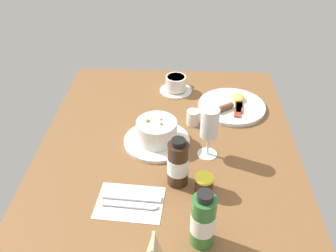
{
  "coord_description": "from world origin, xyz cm",
  "views": [
    {
      "loc": [
        91.88,
        4.44,
        77.44
      ],
      "look_at": [
        -1.94,
        0.03,
        8.5
      ],
      "focal_mm": 39.8,
      "sensor_mm": 36.0,
      "label": 1
    }
  ],
  "objects_px": {
    "cutlery_setting": "(131,202)",
    "coffee_cup": "(176,84)",
    "sauce_bottle_green": "(203,221)",
    "porridge_bowl": "(157,133)",
    "breakfast_plate": "(232,106)",
    "wine_glass": "(210,125)",
    "sauce_bottle_brown": "(178,163)",
    "jam_jar": "(204,184)",
    "creamer_jug": "(193,117)"
  },
  "relations": [
    {
      "from": "breakfast_plate",
      "to": "coffee_cup",
      "type": "bearing_deg",
      "value": -118.17
    },
    {
      "from": "wine_glass",
      "to": "sauce_bottle_brown",
      "type": "relative_size",
      "value": 1.1
    },
    {
      "from": "porridge_bowl",
      "to": "sauce_bottle_green",
      "type": "bearing_deg",
      "value": 19.75
    },
    {
      "from": "porridge_bowl",
      "to": "wine_glass",
      "type": "distance_m",
      "value": 0.19
    },
    {
      "from": "porridge_bowl",
      "to": "sauce_bottle_brown",
      "type": "height_order",
      "value": "sauce_bottle_brown"
    },
    {
      "from": "coffee_cup",
      "to": "breakfast_plate",
      "type": "distance_m",
      "value": 0.24
    },
    {
      "from": "wine_glass",
      "to": "sauce_bottle_brown",
      "type": "distance_m",
      "value": 0.16
    },
    {
      "from": "cutlery_setting",
      "to": "sauce_bottle_green",
      "type": "relative_size",
      "value": 1.14
    },
    {
      "from": "coffee_cup",
      "to": "breakfast_plate",
      "type": "xyz_separation_m",
      "value": [
        0.12,
        0.21,
        -0.02
      ]
    },
    {
      "from": "coffee_cup",
      "to": "creamer_jug",
      "type": "xyz_separation_m",
      "value": [
        0.22,
        0.07,
        -0.0
      ]
    },
    {
      "from": "coffee_cup",
      "to": "creamer_jug",
      "type": "relative_size",
      "value": 2.25
    },
    {
      "from": "jam_jar",
      "to": "sauce_bottle_green",
      "type": "relative_size",
      "value": 0.34
    },
    {
      "from": "cutlery_setting",
      "to": "coffee_cup",
      "type": "xyz_separation_m",
      "value": [
        -0.6,
        0.1,
        0.03
      ]
    },
    {
      "from": "creamer_jug",
      "to": "sauce_bottle_brown",
      "type": "xyz_separation_m",
      "value": [
        0.29,
        -0.05,
        0.04
      ]
    },
    {
      "from": "cutlery_setting",
      "to": "wine_glass",
      "type": "distance_m",
      "value": 0.33
    },
    {
      "from": "creamer_jug",
      "to": "sauce_bottle_green",
      "type": "distance_m",
      "value": 0.5
    },
    {
      "from": "creamer_jug",
      "to": "coffee_cup",
      "type": "bearing_deg",
      "value": -163.43
    },
    {
      "from": "coffee_cup",
      "to": "creamer_jug",
      "type": "bearing_deg",
      "value": 16.57
    },
    {
      "from": "jam_jar",
      "to": "sauce_bottle_brown",
      "type": "relative_size",
      "value": 0.37
    },
    {
      "from": "porridge_bowl",
      "to": "coffee_cup",
      "type": "bearing_deg",
      "value": 171.08
    },
    {
      "from": "sauce_bottle_brown",
      "to": "breakfast_plate",
      "type": "xyz_separation_m",
      "value": [
        -0.4,
        0.19,
        -0.06
      ]
    },
    {
      "from": "sauce_bottle_brown",
      "to": "porridge_bowl",
      "type": "bearing_deg",
      "value": -157.91
    },
    {
      "from": "cutlery_setting",
      "to": "jam_jar",
      "type": "distance_m",
      "value": 0.21
    },
    {
      "from": "cutlery_setting",
      "to": "sauce_bottle_green",
      "type": "distance_m",
      "value": 0.23
    },
    {
      "from": "creamer_jug",
      "to": "wine_glass",
      "type": "height_order",
      "value": "wine_glass"
    },
    {
      "from": "cutlery_setting",
      "to": "breakfast_plate",
      "type": "height_order",
      "value": "breakfast_plate"
    },
    {
      "from": "porridge_bowl",
      "to": "creamer_jug",
      "type": "xyz_separation_m",
      "value": [
        -0.11,
        0.12,
        -0.01
      ]
    },
    {
      "from": "jam_jar",
      "to": "sauce_bottle_brown",
      "type": "distance_m",
      "value": 0.09
    },
    {
      "from": "cutlery_setting",
      "to": "breakfast_plate",
      "type": "bearing_deg",
      "value": 146.88
    },
    {
      "from": "cutlery_setting",
      "to": "jam_jar",
      "type": "xyz_separation_m",
      "value": [
        -0.05,
        0.2,
        0.03
      ]
    },
    {
      "from": "wine_glass",
      "to": "jam_jar",
      "type": "bearing_deg",
      "value": -5.82
    },
    {
      "from": "coffee_cup",
      "to": "sauce_bottle_brown",
      "type": "height_order",
      "value": "sauce_bottle_brown"
    },
    {
      "from": "creamer_jug",
      "to": "breakfast_plate",
      "type": "bearing_deg",
      "value": 125.98
    },
    {
      "from": "porridge_bowl",
      "to": "breakfast_plate",
      "type": "xyz_separation_m",
      "value": [
        -0.22,
        0.27,
        -0.03
      ]
    },
    {
      "from": "cutlery_setting",
      "to": "wine_glass",
      "type": "xyz_separation_m",
      "value": [
        -0.22,
        0.22,
        0.11
      ]
    },
    {
      "from": "creamer_jug",
      "to": "wine_glass",
      "type": "xyz_separation_m",
      "value": [
        0.16,
        0.05,
        0.09
      ]
    },
    {
      "from": "breakfast_plate",
      "to": "creamer_jug",
      "type": "bearing_deg",
      "value": -54.02
    },
    {
      "from": "sauce_bottle_green",
      "to": "breakfast_plate",
      "type": "distance_m",
      "value": 0.62
    },
    {
      "from": "breakfast_plate",
      "to": "jam_jar",
      "type": "bearing_deg",
      "value": -15.34
    },
    {
      "from": "porridge_bowl",
      "to": "sauce_bottle_brown",
      "type": "relative_size",
      "value": 1.4
    },
    {
      "from": "jam_jar",
      "to": "sauce_bottle_brown",
      "type": "height_order",
      "value": "sauce_bottle_brown"
    },
    {
      "from": "cutlery_setting",
      "to": "coffee_cup",
      "type": "height_order",
      "value": "coffee_cup"
    },
    {
      "from": "coffee_cup",
      "to": "jam_jar",
      "type": "xyz_separation_m",
      "value": [
        0.55,
        0.1,
        -0.0
      ]
    },
    {
      "from": "jam_jar",
      "to": "sauce_bottle_green",
      "type": "xyz_separation_m",
      "value": [
        0.17,
        -0.01,
        0.05
      ]
    },
    {
      "from": "wine_glass",
      "to": "cutlery_setting",
      "type": "bearing_deg",
      "value": -44.95
    },
    {
      "from": "cutlery_setting",
      "to": "sauce_bottle_green",
      "type": "xyz_separation_m",
      "value": [
        0.11,
        0.19,
        0.07
      ]
    },
    {
      "from": "cutlery_setting",
      "to": "sauce_bottle_brown",
      "type": "height_order",
      "value": "sauce_bottle_brown"
    },
    {
      "from": "cutlery_setting",
      "to": "sauce_bottle_brown",
      "type": "bearing_deg",
      "value": 125.07
    },
    {
      "from": "cutlery_setting",
      "to": "wine_glass",
      "type": "height_order",
      "value": "wine_glass"
    },
    {
      "from": "sauce_bottle_green",
      "to": "creamer_jug",
      "type": "bearing_deg",
      "value": -177.83
    }
  ]
}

